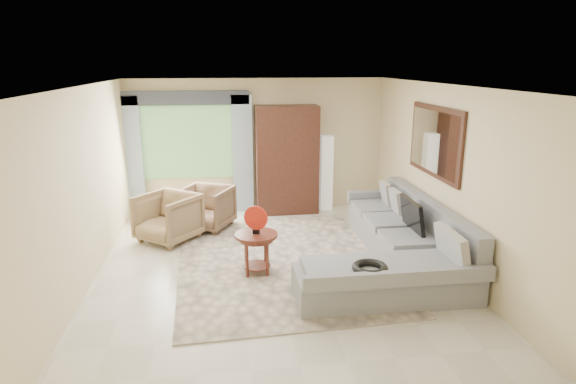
{
  "coord_description": "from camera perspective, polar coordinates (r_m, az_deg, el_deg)",
  "views": [
    {
      "loc": [
        -0.68,
        -6.41,
        2.91
      ],
      "look_at": [
        0.25,
        0.35,
        1.05
      ],
      "focal_mm": 30.0,
      "sensor_mm": 36.0,
      "label": 1
    }
  ],
  "objects": [
    {
      "name": "sectional_sofa",
      "position": [
        7.2,
        12.85,
        -6.56
      ],
      "size": [
        2.3,
        3.46,
        0.9
      ],
      "color": "gray",
      "rests_on": "ground"
    },
    {
      "name": "garden_hose",
      "position": [
        5.84,
        9.69,
        -8.85
      ],
      "size": [
        0.43,
        0.43,
        0.09
      ],
      "primitive_type": "torus",
      "color": "black",
      "rests_on": "sectional_sofa"
    },
    {
      "name": "armchair_right",
      "position": [
        8.7,
        -9.69,
        -1.86
      ],
      "size": [
        1.11,
        1.12,
        0.77
      ],
      "primitive_type": "imported",
      "rotation": [
        0.0,
        0.0,
        -0.46
      ],
      "color": "brown",
      "rests_on": "ground"
    },
    {
      "name": "window",
      "position": [
        9.52,
        -11.82,
        5.8
      ],
      "size": [
        1.8,
        0.04,
        1.4
      ],
      "primitive_type": "cube",
      "color": "#669E59",
      "rests_on": "wall_back"
    },
    {
      "name": "coffee_table",
      "position": [
        6.81,
        -3.76,
        -7.2
      ],
      "size": [
        0.6,
        0.6,
        0.6
      ],
      "rotation": [
        0.0,
        0.0,
        0.17
      ],
      "color": "#441F12",
      "rests_on": "ground"
    },
    {
      "name": "curtain_right",
      "position": [
        9.46,
        -5.4,
        4.46
      ],
      "size": [
        0.4,
        0.08,
        2.3
      ],
      "primitive_type": "cube",
      "color": "#9EB7CC",
      "rests_on": "ground"
    },
    {
      "name": "armchair_left",
      "position": [
        8.23,
        -14.06,
        -2.97
      ],
      "size": [
        1.22,
        1.23,
        0.8
      ],
      "primitive_type": "imported",
      "rotation": [
        0.0,
        0.0,
        -0.68
      ],
      "color": "#8E734D",
      "rests_on": "ground"
    },
    {
      "name": "valance",
      "position": [
        9.36,
        -12.13,
        10.87
      ],
      "size": [
        2.4,
        0.12,
        0.26
      ],
      "primitive_type": "cube",
      "color": "#1E232D",
      "rests_on": "wall_back"
    },
    {
      "name": "floor_lamp",
      "position": [
        9.66,
        4.52,
        2.27
      ],
      "size": [
        0.24,
        0.24,
        1.5
      ],
      "primitive_type": "cube",
      "color": "silver",
      "rests_on": "ground"
    },
    {
      "name": "red_disc",
      "position": [
        6.63,
        -3.84,
        -3.08
      ],
      "size": [
        0.32,
        0.16,
        0.34
      ],
      "primitive_type": "cylinder",
      "rotation": [
        1.57,
        0.0,
        -0.4
      ],
      "color": "red",
      "rests_on": "coffee_table"
    },
    {
      "name": "wall_mirror",
      "position": [
        7.54,
        16.99,
        5.74
      ],
      "size": [
        0.05,
        1.7,
        1.05
      ],
      "color": "black",
      "rests_on": "wall_right"
    },
    {
      "name": "tv_screen",
      "position": [
        7.31,
        14.5,
        -2.68
      ],
      "size": [
        0.14,
        0.74,
        0.48
      ],
      "primitive_type": "cube",
      "rotation": [
        0.0,
        -0.17,
        0.0
      ],
      "color": "black",
      "rests_on": "sectional_sofa"
    },
    {
      "name": "potted_plant",
      "position": [
        9.43,
        -16.63,
        -1.77
      ],
      "size": [
        0.57,
        0.53,
        0.5
      ],
      "primitive_type": "imported",
      "rotation": [
        0.0,
        0.0,
        0.38
      ],
      "color": "#999999",
      "rests_on": "ground"
    },
    {
      "name": "armoire",
      "position": [
        9.4,
        -0.15,
        3.83
      ],
      "size": [
        1.2,
        0.55,
        2.1
      ],
      "primitive_type": "cube",
      "color": "#321810",
      "rests_on": "ground"
    },
    {
      "name": "ground",
      "position": [
        7.07,
        -1.64,
        -9.06
      ],
      "size": [
        6.0,
        6.0,
        0.0
      ],
      "primitive_type": "plane",
      "color": "silver",
      "rests_on": "ground"
    },
    {
      "name": "curtain_left",
      "position": [
        9.61,
        -18.03,
        3.94
      ],
      "size": [
        0.4,
        0.08,
        2.3
      ],
      "primitive_type": "cube",
      "color": "#9EB7CC",
      "rests_on": "ground"
    },
    {
      "name": "area_rug",
      "position": [
        7.3,
        -0.86,
        -8.16
      ],
      "size": [
        3.18,
        4.14,
        0.02
      ],
      "primitive_type": "cube",
      "rotation": [
        0.0,
        0.0,
        0.05
      ],
      "color": "beige",
      "rests_on": "ground"
    }
  ]
}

